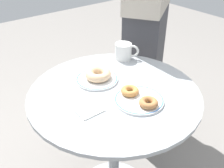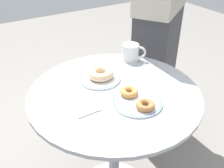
{
  "view_description": "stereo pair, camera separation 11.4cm",
  "coord_description": "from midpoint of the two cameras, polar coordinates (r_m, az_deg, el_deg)",
  "views": [
    {
      "loc": [
        0.76,
        -0.61,
        1.39
      ],
      "look_at": [
        -0.0,
        -0.01,
        0.78
      ],
      "focal_mm": 41.47,
      "sensor_mm": 36.0,
      "label": 1
    },
    {
      "loc": [
        0.82,
        -0.51,
        1.39
      ],
      "look_at": [
        -0.0,
        -0.01,
        0.78
      ],
      "focal_mm": 41.47,
      "sensor_mm": 36.0,
      "label": 2
    }
  ],
  "objects": [
    {
      "name": "plate_left",
      "position": [
        1.25,
        -0.15,
        1.2
      ],
      "size": [
        0.2,
        0.2,
        0.01
      ],
      "color": "white",
      "rests_on": "cafe_table"
    },
    {
      "name": "paper_napkin",
      "position": [
        1.08,
        -3.49,
        -4.72
      ],
      "size": [
        0.14,
        0.1,
        0.01
      ],
      "primitive_type": "cube",
      "rotation": [
        0.0,
        0.0,
        0.01
      ],
      "color": "white",
      "rests_on": "cafe_table"
    },
    {
      "name": "donut_glazed",
      "position": [
        1.24,
        0.1,
        2.26
      ],
      "size": [
        0.13,
        0.13,
        0.04
      ],
      "primitive_type": "torus",
      "rotation": [
        0.0,
        0.0,
        3.13
      ],
      "color": "#E0B789",
      "rests_on": "plate_left"
    },
    {
      "name": "person_figure",
      "position": [
        1.7,
        12.14,
        12.14
      ],
      "size": [
        0.42,
        0.48,
        1.67
      ],
      "color": "#3D3D42",
      "rests_on": "ground"
    },
    {
      "name": "coffee_mug",
      "position": [
        1.43,
        6.53,
        6.94
      ],
      "size": [
        0.11,
        0.11,
        0.09
      ],
      "color": "white",
      "rests_on": "cafe_table"
    },
    {
      "name": "cafe_table",
      "position": [
        1.31,
        3.02,
        -10.09
      ],
      "size": [
        0.78,
        0.78,
        0.73
      ],
      "color": "#999EA3",
      "rests_on": "ground"
    },
    {
      "name": "donut_cinnamon",
      "position": [
        1.06,
        10.45,
        -4.7
      ],
      "size": [
        0.09,
        0.09,
        0.03
      ],
      "primitive_type": "torus",
      "rotation": [
        0.0,
        0.0,
        1.76
      ],
      "color": "#A36B3D",
      "rests_on": "plate_right"
    },
    {
      "name": "plate_right",
      "position": [
        1.1,
        8.55,
        -3.98
      ],
      "size": [
        0.21,
        0.21,
        0.01
      ],
      "color": "white",
      "rests_on": "cafe_table"
    },
    {
      "name": "donut_old_fashioned",
      "position": [
        1.12,
        6.7,
        -1.86
      ],
      "size": [
        0.11,
        0.11,
        0.03
      ],
      "primitive_type": "torus",
      "rotation": [
        0.0,
        0.0,
        2.17
      ],
      "color": "#BC7F42",
      "rests_on": "plate_right"
    }
  ]
}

